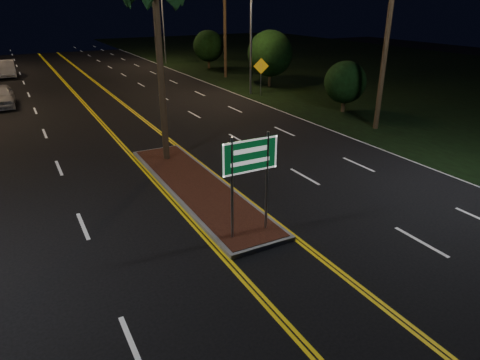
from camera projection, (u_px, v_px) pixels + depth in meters
ground at (302, 284)px, 11.20m from camera, size 120.00×120.00×0.00m
grass_right at (394, 71)px, 44.60m from camera, size 40.00×110.00×0.01m
median_island at (197, 187)px, 16.84m from camera, size 2.25×10.25×0.17m
highway_sign at (250, 165)px, 12.53m from camera, size 1.80×0.08×3.20m
streetlight_right_mid at (247, 18)px, 31.47m from camera, size 1.91×0.44×9.00m
streetlight_right_far at (159, 12)px, 47.67m from camera, size 1.91×0.44×9.00m
shrub_near at (345, 82)px, 27.70m from camera, size 2.70×2.70×3.30m
shrub_mid at (270, 54)px, 35.72m from camera, size 3.78×3.78×4.62m
shrub_far at (208, 46)px, 45.50m from camera, size 3.24×3.24×3.96m
car_far at (5, 67)px, 41.01m from camera, size 2.32×5.38×1.79m
warning_sign at (261, 71)px, 32.57m from camera, size 1.13×0.42×2.82m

